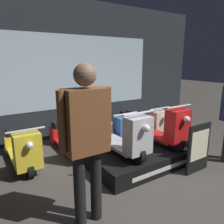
{
  "coord_description": "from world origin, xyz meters",
  "views": [
    {
      "loc": [
        -2.1,
        -1.87,
        1.83
      ],
      "look_at": [
        0.14,
        1.61,
        0.84
      ],
      "focal_mm": 35.0,
      "sensor_mm": 36.0,
      "label": 1
    }
  ],
  "objects_px": {
    "scooter_display_right": "(155,126)",
    "scooter_backrow_0": "(22,148)",
    "scooter_display_left": "(118,134)",
    "scooter_backrow_2": "(111,130)",
    "price_sign_board": "(198,148)",
    "person_left_browsing": "(86,133)",
    "scooter_backrow_1": "(71,138)",
    "scooter_backrow_3": "(143,123)"
  },
  "relations": [
    {
      "from": "scooter_backrow_0",
      "to": "scooter_backrow_3",
      "type": "relative_size",
      "value": 1.0
    },
    {
      "from": "scooter_display_left",
      "to": "scooter_backrow_2",
      "type": "relative_size",
      "value": 1.0
    },
    {
      "from": "price_sign_board",
      "to": "scooter_backrow_1",
      "type": "bearing_deg",
      "value": 127.74
    },
    {
      "from": "scooter_backrow_1",
      "to": "scooter_display_left",
      "type": "bearing_deg",
      "value": -63.94
    },
    {
      "from": "scooter_display_right",
      "to": "scooter_backrow_1",
      "type": "bearing_deg",
      "value": 144.53
    },
    {
      "from": "scooter_backrow_0",
      "to": "scooter_backrow_1",
      "type": "relative_size",
      "value": 1.0
    },
    {
      "from": "scooter_backrow_1",
      "to": "scooter_backrow_3",
      "type": "bearing_deg",
      "value": 0.0
    },
    {
      "from": "scooter_display_left",
      "to": "scooter_backrow_3",
      "type": "height_order",
      "value": "scooter_display_left"
    },
    {
      "from": "scooter_backrow_2",
      "to": "scooter_backrow_3",
      "type": "bearing_deg",
      "value": 0.0
    },
    {
      "from": "scooter_backrow_2",
      "to": "price_sign_board",
      "type": "xyz_separation_m",
      "value": [
        0.51,
        -1.88,
        0.11
      ]
    },
    {
      "from": "scooter_backrow_1",
      "to": "scooter_backrow_2",
      "type": "relative_size",
      "value": 1.0
    },
    {
      "from": "scooter_display_right",
      "to": "scooter_backrow_3",
      "type": "xyz_separation_m",
      "value": [
        0.53,
        0.96,
        -0.28
      ]
    },
    {
      "from": "scooter_backrow_2",
      "to": "person_left_browsing",
      "type": "bearing_deg",
      "value": -128.47
    },
    {
      "from": "scooter_backrow_0",
      "to": "scooter_backrow_2",
      "type": "bearing_deg",
      "value": 0.0
    },
    {
      "from": "scooter_backrow_3",
      "to": "scooter_display_left",
      "type": "bearing_deg",
      "value": -145.65
    },
    {
      "from": "scooter_backrow_1",
      "to": "scooter_backrow_2",
      "type": "height_order",
      "value": "same"
    },
    {
      "from": "scooter_backrow_0",
      "to": "person_left_browsing",
      "type": "distance_m",
      "value": 2.11
    },
    {
      "from": "scooter_backrow_0",
      "to": "price_sign_board",
      "type": "distance_m",
      "value": 3.05
    },
    {
      "from": "scooter_display_left",
      "to": "scooter_backrow_1",
      "type": "height_order",
      "value": "scooter_display_left"
    },
    {
      "from": "scooter_backrow_3",
      "to": "scooter_backrow_0",
      "type": "bearing_deg",
      "value": 180.0
    },
    {
      "from": "scooter_display_right",
      "to": "price_sign_board",
      "type": "height_order",
      "value": "scooter_display_right"
    },
    {
      "from": "scooter_display_left",
      "to": "scooter_backrow_0",
      "type": "xyz_separation_m",
      "value": [
        -1.41,
        0.96,
        -0.28
      ]
    },
    {
      "from": "scooter_display_left",
      "to": "person_left_browsing",
      "type": "bearing_deg",
      "value": -137.77
    },
    {
      "from": "scooter_backrow_0",
      "to": "scooter_backrow_1",
      "type": "xyz_separation_m",
      "value": [
        0.94,
        0.0,
        0.0
      ]
    },
    {
      "from": "scooter_display_right",
      "to": "scooter_backrow_1",
      "type": "xyz_separation_m",
      "value": [
        -1.35,
        0.96,
        -0.28
      ]
    },
    {
      "from": "scooter_display_left",
      "to": "price_sign_board",
      "type": "height_order",
      "value": "scooter_display_left"
    },
    {
      "from": "scooter_display_right",
      "to": "scooter_backrow_0",
      "type": "bearing_deg",
      "value": 157.2
    },
    {
      "from": "scooter_backrow_0",
      "to": "scooter_backrow_3",
      "type": "xyz_separation_m",
      "value": [
        2.82,
        0.0,
        0.0
      ]
    },
    {
      "from": "scooter_display_left",
      "to": "price_sign_board",
      "type": "xyz_separation_m",
      "value": [
        0.98,
        -0.92,
        -0.16
      ]
    },
    {
      "from": "scooter_backrow_3",
      "to": "scooter_display_right",
      "type": "bearing_deg",
      "value": -118.75
    },
    {
      "from": "scooter_display_right",
      "to": "person_left_browsing",
      "type": "distance_m",
      "value": 2.23
    },
    {
      "from": "price_sign_board",
      "to": "scooter_display_right",
      "type": "bearing_deg",
      "value": 96.38
    },
    {
      "from": "person_left_browsing",
      "to": "scooter_backrow_2",
      "type": "bearing_deg",
      "value": 51.53
    },
    {
      "from": "scooter_display_right",
      "to": "person_left_browsing",
      "type": "relative_size",
      "value": 0.87
    },
    {
      "from": "scooter_display_left",
      "to": "scooter_backrow_1",
      "type": "distance_m",
      "value": 1.11
    },
    {
      "from": "scooter_backrow_1",
      "to": "price_sign_board",
      "type": "bearing_deg",
      "value": -52.26
    },
    {
      "from": "scooter_backrow_3",
      "to": "price_sign_board",
      "type": "relative_size",
      "value": 1.9
    },
    {
      "from": "scooter_backrow_0",
      "to": "scooter_backrow_2",
      "type": "height_order",
      "value": "same"
    },
    {
      "from": "scooter_display_left",
      "to": "scooter_backrow_0",
      "type": "distance_m",
      "value": 1.73
    },
    {
      "from": "scooter_backrow_2",
      "to": "scooter_backrow_3",
      "type": "height_order",
      "value": "same"
    },
    {
      "from": "scooter_backrow_1",
      "to": "person_left_browsing",
      "type": "xyz_separation_m",
      "value": [
        -0.59,
        -1.93,
        0.78
      ]
    },
    {
      "from": "scooter_backrow_1",
      "to": "price_sign_board",
      "type": "distance_m",
      "value": 2.38
    }
  ]
}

